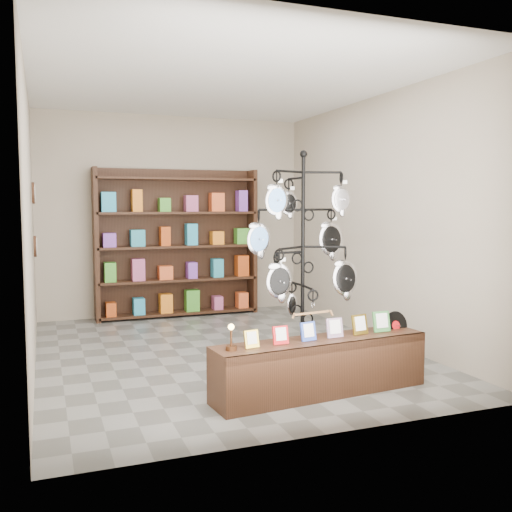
{
  "coord_description": "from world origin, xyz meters",
  "views": [
    {
      "loc": [
        -1.89,
        -6.08,
        1.67
      ],
      "look_at": [
        0.02,
        -1.0,
        1.18
      ],
      "focal_mm": 40.0,
      "sensor_mm": 36.0,
      "label": 1
    }
  ],
  "objects": [
    {
      "name": "front_shelf",
      "position": [
        0.38,
        -1.68,
        0.25
      ],
      "size": [
        2.04,
        0.61,
        0.71
      ],
      "rotation": [
        0.0,
        0.0,
        0.1
      ],
      "color": "black",
      "rests_on": "ground"
    },
    {
      "name": "display_tree",
      "position": [
        0.45,
        -1.13,
        1.26
      ],
      "size": [
        1.12,
        0.96,
        2.18
      ],
      "rotation": [
        0.0,
        0.0,
        0.05
      ],
      "color": "black",
      "rests_on": "ground"
    },
    {
      "name": "back_shelving",
      "position": [
        0.0,
        2.3,
        1.03
      ],
      "size": [
        2.42,
        0.36,
        2.2
      ],
      "color": "black",
      "rests_on": "ground"
    },
    {
      "name": "room_envelope",
      "position": [
        0.0,
        0.0,
        1.85
      ],
      "size": [
        5.0,
        5.0,
        5.0
      ],
      "color": "#A99B88",
      "rests_on": "ground"
    },
    {
      "name": "wall_clocks",
      "position": [
        -1.97,
        0.8,
        1.5
      ],
      "size": [
        0.03,
        0.24,
        0.84
      ],
      "color": "black",
      "rests_on": "ground"
    },
    {
      "name": "ground",
      "position": [
        0.0,
        0.0,
        0.0
      ],
      "size": [
        5.0,
        5.0,
        0.0
      ],
      "primitive_type": "plane",
      "color": "slate",
      "rests_on": "ground"
    }
  ]
}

